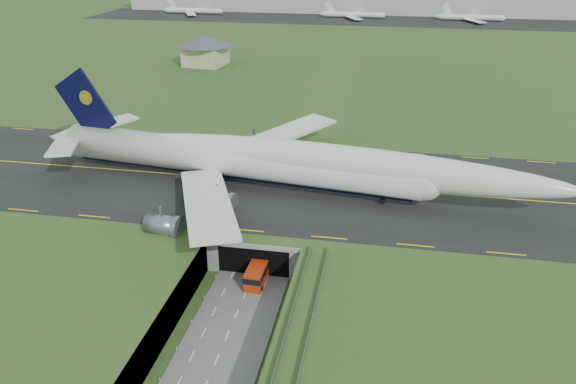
# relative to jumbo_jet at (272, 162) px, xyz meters

# --- Properties ---
(ground) EXTENTS (900.00, 900.00, 0.00)m
(ground) POSITION_rel_jumbo_jet_xyz_m (1.30, -29.25, -11.93)
(ground) COLOR #2E5221
(ground) RESTS_ON ground
(airfield_deck) EXTENTS (800.00, 800.00, 6.00)m
(airfield_deck) POSITION_rel_jumbo_jet_xyz_m (1.30, -29.25, -8.93)
(airfield_deck) COLOR gray
(airfield_deck) RESTS_ON ground
(trench_road) EXTENTS (12.00, 75.00, 0.20)m
(trench_road) POSITION_rel_jumbo_jet_xyz_m (1.30, -36.75, -11.83)
(trench_road) COLOR slate
(trench_road) RESTS_ON ground
(taxiway) EXTENTS (800.00, 44.00, 0.18)m
(taxiway) POSITION_rel_jumbo_jet_xyz_m (1.30, 3.75, -5.84)
(taxiway) COLOR black
(taxiway) RESTS_ON airfield_deck
(tunnel_portal) EXTENTS (17.00, 22.30, 6.00)m
(tunnel_portal) POSITION_rel_jumbo_jet_xyz_m (1.30, -12.54, -8.60)
(tunnel_portal) COLOR gray
(tunnel_portal) RESTS_ON ground
(guideway) EXTENTS (3.00, 53.00, 7.05)m
(guideway) POSITION_rel_jumbo_jet_xyz_m (12.30, -48.36, -6.61)
(guideway) COLOR #A8A8A3
(guideway) RESTS_ON ground
(jumbo_jet) EXTENTS (106.41, 65.81, 21.95)m
(jumbo_jet) POSITION_rel_jumbo_jet_xyz_m (0.00, 0.00, 0.00)
(jumbo_jet) COLOR white
(jumbo_jet) RESTS_ON ground
(shuttle_tram) EXTENTS (3.09, 7.66, 3.10)m
(shuttle_tram) POSITION_rel_jumbo_jet_xyz_m (2.39, -23.01, -10.23)
(shuttle_tram) COLOR #B22B0B
(shuttle_tram) RESTS_ON ground
(service_building) EXTENTS (22.55, 22.55, 11.07)m
(service_building) POSITION_rel_jumbo_jet_xyz_m (-48.34, 106.90, 0.63)
(service_building) COLOR #BDB688
(service_building) RESTS_ON ground
(cargo_terminal) EXTENTS (320.00, 67.00, 15.60)m
(cargo_terminal) POSITION_rel_jumbo_jet_xyz_m (1.16, 270.16, 2.03)
(cargo_terminal) COLOR #B2B2B2
(cargo_terminal) RESTS_ON ground
(distant_hills) EXTENTS (700.00, 91.00, 60.00)m
(distant_hills) POSITION_rel_jumbo_jet_xyz_m (65.68, 400.75, -15.93)
(distant_hills) COLOR #53645E
(distant_hills) RESTS_ON ground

